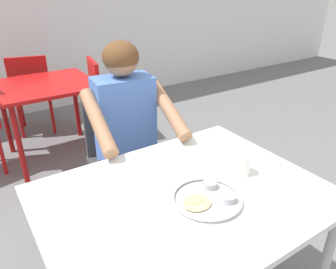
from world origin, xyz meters
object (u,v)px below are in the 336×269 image
Objects in this scene: diner_foreground at (130,130)px; chair_red_far at (32,89)px; table_foreground at (184,207)px; thali_tray at (207,198)px; chair_foreground at (119,150)px; table_background_red at (47,94)px; chair_red_right at (107,94)px; drinking_cup at (242,164)px.

diner_foreground is 1.93m from chair_red_far.
table_foreground is 0.13m from thali_tray.
chair_foreground is 1.08× the size of table_background_red.
chair_foreground is 1.08m from table_background_red.
chair_red_far reaches higher than table_foreground.
chair_red_far reaches higher than table_background_red.
chair_foreground is 0.32m from diner_foreground.
chair_foreground is 1.21m from chair_red_right.
chair_red_far is at bearing 92.54° from thali_tray.
table_background_red is at bearing 99.44° from chair_foreground.
thali_tray is at bearing -165.07° from drinking_cup.
chair_foreground is (0.07, 0.98, -0.24)m from thali_tray.
drinking_cup is (0.31, -0.02, 0.12)m from table_foreground.
table_foreground is 0.94× the size of diner_foreground.
diner_foreground is 1.44× the size of chair_red_far.
thali_tray is 2.05m from table_background_red.
diner_foreground is at bearing -83.06° from table_background_red.
diner_foreground reaches higher than chair_foreground.
table_foreground is at bearing -98.14° from diner_foreground.
table_foreground is 0.69m from diner_foreground.
drinking_cup is 0.11× the size of chair_red_far.
table_background_red is at bearing -173.02° from chair_red_right.
diner_foreground reaches higher than drinking_cup.
chair_red_far is at bearing 137.04° from chair_red_right.
table_background_red is 0.94× the size of chair_red_far.
thali_tray is 3.16× the size of drinking_cup.
chair_foreground reaches higher than table_foreground.
thali_tray is at bearing -102.82° from chair_red_right.
drinking_cup is 0.07× the size of diner_foreground.
drinking_cup reaches higher than thali_tray.
thali_tray is at bearing -60.07° from table_foreground.
chair_red_right is at bearing 6.98° from table_background_red.
chair_foreground reaches higher than chair_red_far.
diner_foreground is (-0.21, 0.69, -0.05)m from drinking_cup.
thali_tray reaches higher than table_background_red.
table_foreground is 1.96m from table_background_red.
thali_tray is at bearing -93.58° from diner_foreground.
chair_red_right reaches higher than drinking_cup.
chair_foreground is at bearing 101.83° from drinking_cup.
table_foreground is 4.07× the size of thali_tray.
chair_red_right is 0.98× the size of chair_red_far.
chair_red_right is (0.22, 2.04, -0.28)m from drinking_cup.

